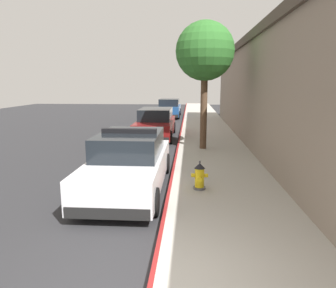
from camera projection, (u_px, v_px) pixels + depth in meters
ground_plane at (79, 150)px, 14.20m from camera, size 33.89×60.00×0.20m
sidewalk_pavement at (213, 148)px, 13.75m from camera, size 2.96×60.00×0.16m
curb_painted_edge at (178, 148)px, 13.85m from camera, size 0.08×60.00×0.16m
police_cruiser at (130, 163)px, 8.57m from camera, size 1.94×4.84×1.68m
parked_car_silver_ahead at (156, 124)px, 16.76m from camera, size 1.94×4.84×1.56m
parked_car_dark_far at (169, 108)px, 27.15m from camera, size 1.94×4.84×1.56m
fire_hydrant at (200, 176)px, 8.16m from camera, size 0.44×0.40×0.76m
street_tree at (205, 52)px, 12.62m from camera, size 2.38×2.38×5.19m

